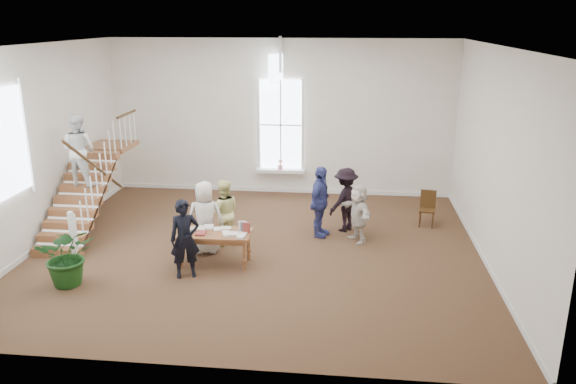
# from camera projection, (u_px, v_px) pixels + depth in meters

# --- Properties ---
(ground) EXTENTS (10.00, 10.00, 0.00)m
(ground) POSITION_uv_depth(u_px,v_px,m) (258.00, 250.00, 12.73)
(ground) COLOR #462E1B
(ground) RESTS_ON ground
(room_shell) EXTENTS (10.49, 10.00, 10.00)m
(room_shell) POSITION_uv_depth(u_px,v_px,m) (281.00, 180.00, 16.78)
(room_shell) COLOR silver
(room_shell) RESTS_ON ground
(staircase) EXTENTS (1.10, 4.10, 2.92)m
(staircase) POSITION_uv_depth(u_px,v_px,m) (82.00, 167.00, 13.41)
(staircase) COLOR brown
(staircase) RESTS_ON ground
(library_table) EXTENTS (1.55, 0.80, 0.78)m
(library_table) POSITION_uv_depth(u_px,v_px,m) (215.00, 236.00, 11.83)
(library_table) COLOR brown
(library_table) RESTS_ON ground
(police_officer) EXTENTS (0.69, 0.58, 1.63)m
(police_officer) POSITION_uv_depth(u_px,v_px,m) (185.00, 239.00, 11.21)
(police_officer) COLOR black
(police_officer) RESTS_ON ground
(elderly_woman) EXTENTS (0.87, 0.63, 1.64)m
(elderly_woman) POSITION_uv_depth(u_px,v_px,m) (205.00, 218.00, 12.38)
(elderly_woman) COLOR silver
(elderly_woman) RESTS_ON ground
(person_yellow) EXTENTS (0.88, 0.77, 1.55)m
(person_yellow) POSITION_uv_depth(u_px,v_px,m) (224.00, 213.00, 12.84)
(person_yellow) COLOR #EBE993
(person_yellow) RESTS_ON ground
(woman_cluster_a) EXTENTS (0.71, 1.09, 1.72)m
(woman_cluster_a) POSITION_uv_depth(u_px,v_px,m) (320.00, 202.00, 13.30)
(woman_cluster_a) COLOR #363E82
(woman_cluster_a) RESTS_ON ground
(woman_cluster_b) EXTENTS (1.11, 1.17, 1.59)m
(woman_cluster_b) POSITION_uv_depth(u_px,v_px,m) (346.00, 200.00, 13.68)
(woman_cluster_b) COLOR black
(woman_cluster_b) RESTS_ON ground
(woman_cluster_c) EXTENTS (0.97, 1.32, 1.39)m
(woman_cluster_c) POSITION_uv_depth(u_px,v_px,m) (358.00, 213.00, 13.06)
(woman_cluster_c) COLOR silver
(woman_cluster_c) RESTS_ON ground
(floor_plant) EXTENTS (1.36, 1.28, 1.22)m
(floor_plant) POSITION_uv_depth(u_px,v_px,m) (68.00, 256.00, 10.93)
(floor_plant) COLOR #153E13
(floor_plant) RESTS_ON ground
(side_chair) EXTENTS (0.45, 0.45, 0.90)m
(side_chair) POSITION_uv_depth(u_px,v_px,m) (427.00, 206.00, 14.14)
(side_chair) COLOR #38230F
(side_chair) RESTS_ON ground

